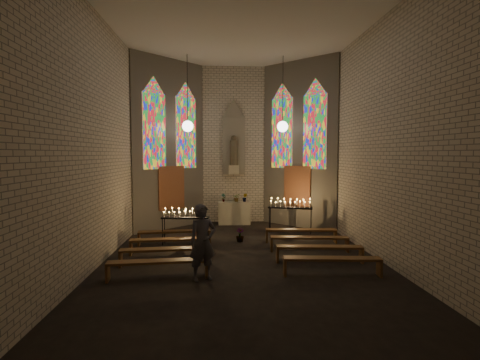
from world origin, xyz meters
name	(u,v)px	position (x,y,z in m)	size (l,w,h in m)	color
floor	(242,258)	(0.00, 0.00, 0.00)	(12.00, 12.00, 0.00)	black
room	(236,138)	(0.00, 3.37, 3.72)	(8.22, 12.43, 7.00)	beige
altar	(234,213)	(0.00, 5.45, 0.50)	(1.40, 0.60, 1.00)	#BFB99C
flower_vase_left	(223,198)	(-0.48, 5.43, 1.18)	(0.19, 0.13, 0.36)	#4C723F
flower_vase_center	(237,198)	(0.11, 5.41, 1.18)	(0.32, 0.28, 0.36)	#4C723F
flower_vase_right	(245,198)	(0.47, 5.36, 1.19)	(0.21, 0.17, 0.38)	#4C723F
aisle_flower_pot	(240,235)	(0.06, 2.06, 0.24)	(0.27, 0.27, 0.48)	#4C723F
votive_stand_left	(185,215)	(-1.82, 1.80, 1.02)	(1.64, 0.52, 1.19)	black
votive_stand_right	(290,205)	(2.13, 3.53, 1.09)	(1.77, 0.85, 1.27)	black
pew_left_0	(175,233)	(-2.20, 1.86, 0.38)	(2.48, 0.55, 0.47)	#573618
pew_right_0	(301,232)	(2.20, 1.86, 0.38)	(2.48, 0.55, 0.47)	#573618
pew_left_1	(170,241)	(-2.20, 0.66, 0.38)	(2.48, 0.55, 0.47)	#573618
pew_right_1	(309,239)	(2.20, 0.66, 0.38)	(2.48, 0.55, 0.47)	#573618
pew_left_2	(165,251)	(-2.20, -0.54, 0.38)	(2.48, 0.55, 0.47)	#573618
pew_right_2	(319,249)	(2.20, -0.54, 0.38)	(2.48, 0.55, 0.47)	#573618
pew_left_3	(158,264)	(-2.20, -1.74, 0.38)	(2.48, 0.55, 0.47)	#573618
pew_right_3	(332,261)	(2.20, -1.74, 0.38)	(2.48, 0.55, 0.47)	#573618
visitor	(203,242)	(-1.08, -1.84, 0.94)	(0.68, 0.45, 1.87)	#4A4952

